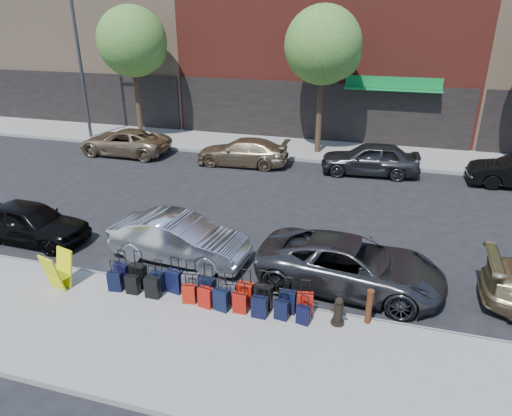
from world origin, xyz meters
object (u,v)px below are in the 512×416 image
(tree_center, at_px, (326,48))
(car_far_0, at_px, (124,142))
(car_near_2, at_px, (350,264))
(car_near_0, at_px, (30,222))
(car_far_1, at_px, (243,152))
(display_rack, at_px, (58,271))
(tree_left, at_px, (135,44))
(car_far_2, at_px, (370,159))
(suitcase_front_5, at_px, (208,289))
(fire_hydrant, at_px, (338,312))
(car_near_1, at_px, (179,239))
(bollard, at_px, (369,306))
(streetlight, at_px, (83,58))

(tree_center, bearing_deg, car_far_0, -163.72)
(car_near_2, bearing_deg, car_near_0, 95.03)
(car_near_2, relative_size, car_far_1, 1.11)
(tree_center, xyz_separation_m, display_rack, (-4.73, -14.94, -4.74))
(tree_left, relative_size, car_near_0, 1.84)
(car_near_0, bearing_deg, car_far_2, -43.96)
(display_rack, bearing_deg, suitcase_front_5, 22.74)
(fire_hydrant, distance_m, car_near_0, 10.48)
(car_near_1, relative_size, car_near_2, 0.84)
(suitcase_front_5, bearing_deg, display_rack, -159.86)
(bollard, height_order, car_far_0, car_far_0)
(display_rack, distance_m, car_near_2, 7.89)
(tree_center, relative_size, car_near_0, 1.84)
(display_rack, xyz_separation_m, car_near_0, (-2.91, 2.33, 0.01))
(car_far_0, bearing_deg, suitcase_front_5, 39.08)
(tree_center, bearing_deg, car_near_0, -121.19)
(tree_left, xyz_separation_m, suitcase_front_5, (9.83, -14.34, -4.94))
(tree_center, xyz_separation_m, streetlight, (-13.44, -0.70, -0.75))
(car_near_1, distance_m, car_far_1, 9.57)
(car_near_0, relative_size, car_far_0, 0.82)
(fire_hydrant, relative_size, car_far_2, 0.16)
(suitcase_front_5, relative_size, fire_hydrant, 1.40)
(streetlight, relative_size, car_far_1, 1.76)
(tree_left, bearing_deg, streetlight, -166.61)
(tree_left, height_order, car_far_2, tree_left)
(streetlight, distance_m, car_near_1, 16.58)
(bollard, xyz_separation_m, car_far_0, (-13.37, 11.24, 0.06))
(car_near_1, relative_size, car_far_0, 0.88)
(tree_left, xyz_separation_m, car_far_0, (0.51, -2.92, -4.74))
(car_near_0, bearing_deg, car_near_1, -85.70)
(tree_left, relative_size, tree_center, 1.00)
(bollard, relative_size, car_far_1, 0.20)
(car_near_0, bearing_deg, suitcase_front_5, -102.13)
(suitcase_front_5, bearing_deg, streetlight, 144.91)
(display_rack, relative_size, car_far_1, 0.23)
(fire_hydrant, bearing_deg, suitcase_front_5, -179.99)
(suitcase_front_5, relative_size, car_far_1, 0.23)
(tree_center, distance_m, car_far_1, 6.52)
(tree_center, distance_m, car_near_2, 13.62)
(suitcase_front_5, bearing_deg, tree_center, 99.12)
(car_near_0, xyz_separation_m, car_far_0, (-2.36, 9.69, -0.00))
(tree_left, xyz_separation_m, car_far_1, (7.09, -2.87, -4.75))
(car_far_2, bearing_deg, car_far_0, -92.98)
(car_far_2, bearing_deg, car_near_1, -31.95)
(tree_center, distance_m, car_near_1, 13.46)
(fire_hydrant, height_order, car_near_2, car_near_2)
(streetlight, height_order, car_far_0, streetlight)
(streetlight, bearing_deg, car_near_2, -35.99)
(fire_hydrant, distance_m, car_near_1, 5.46)
(car_near_2, bearing_deg, tree_left, 51.06)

